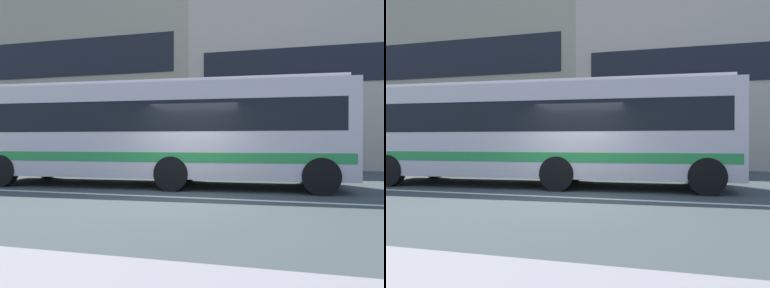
# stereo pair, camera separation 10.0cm
# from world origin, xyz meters

# --- Properties ---
(ground_plane) EXTENTS (160.00, 160.00, 0.00)m
(ground_plane) POSITION_xyz_m (0.00, 0.00, 0.00)
(ground_plane) COLOR #3C4545
(lane_centre_line) EXTENTS (60.00, 0.16, 0.01)m
(lane_centre_line) POSITION_xyz_m (0.00, 0.00, 0.00)
(lane_centre_line) COLOR silver
(lane_centre_line) RESTS_ON ground_plane
(hedge_row_far) EXTENTS (15.10, 1.10, 0.84)m
(hedge_row_far) POSITION_xyz_m (-3.03, 5.55, 0.42)
(hedge_row_far) COLOR #3D7225
(hedge_row_far) RESTS_ON ground_plane
(apartment_block_left) EXTENTS (20.63, 9.99, 10.90)m
(apartment_block_left) POSITION_xyz_m (-12.49, 14.21, 5.45)
(apartment_block_left) COLOR tan
(apartment_block_left) RESTS_ON ground_plane
(apartment_block_right) EXTENTS (21.21, 9.99, 9.00)m
(apartment_block_right) POSITION_xyz_m (8.42, 14.21, 4.50)
(apartment_block_right) COLOR #C1AF9D
(apartment_block_right) RESTS_ON ground_plane
(transit_bus) EXTENTS (11.72, 3.21, 3.26)m
(transit_bus) POSITION_xyz_m (-1.42, 2.14, 1.79)
(transit_bus) COLOR silver
(transit_bus) RESTS_ON ground_plane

